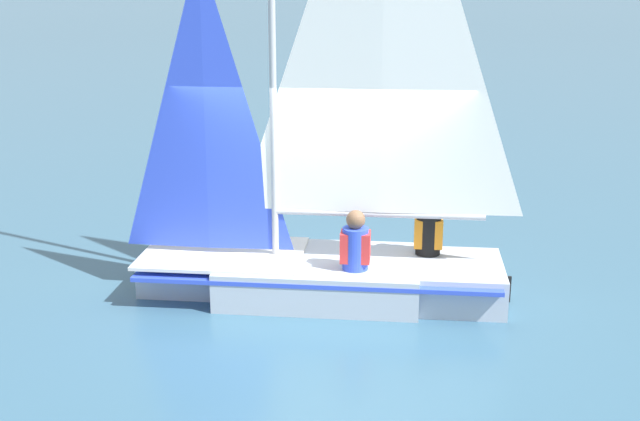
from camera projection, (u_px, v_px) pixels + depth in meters
ground_plane at (320, 294)px, 9.74m from camera, size 260.00×260.00×0.00m
sailboat_main at (326, 224)px, 9.48m from camera, size 3.98×4.04×5.98m
sailor_helm at (355, 256)px, 9.23m from camera, size 0.42×0.43×1.16m
sailor_crew at (428, 240)px, 9.73m from camera, size 0.42×0.43×1.16m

